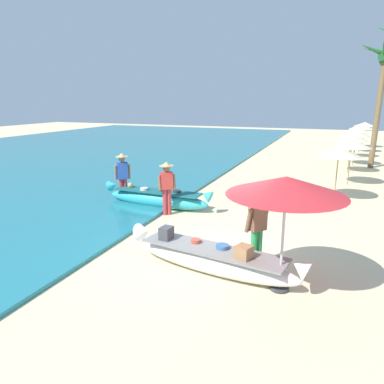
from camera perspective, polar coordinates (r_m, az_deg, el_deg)
ground_plane at (r=8.56m, az=3.08°, el=-10.00°), size 80.00×80.00×0.00m
sea at (r=23.13m, az=-25.78°, el=4.32°), size 24.00×56.00×0.10m
boat_white_foreground at (r=7.69m, az=3.25°, el=-10.49°), size 4.06×1.30×0.81m
boat_cyan_midground at (r=12.17m, az=-5.54°, el=-0.98°), size 3.96×0.75×0.84m
person_vendor_hatted at (r=11.20m, az=-4.03°, el=1.22°), size 0.55×0.49×1.70m
person_tourist_customer at (r=7.83m, az=10.31°, el=-5.29°), size 0.49×0.56×1.64m
person_vendor_assistant at (r=12.80m, az=-10.93°, el=2.81°), size 0.55×0.50×1.76m
patio_umbrella_large at (r=6.62m, az=14.71°, el=0.85°), size 2.17×2.17×2.22m
parasol_row_0 at (r=13.76m, az=22.25°, el=5.89°), size 1.60×1.60×1.91m
parasol_row_1 at (r=16.56m, az=24.00°, el=6.99°), size 1.60×1.60×1.91m
parasol_row_2 at (r=19.40m, az=23.92°, el=7.92°), size 1.60×1.60×1.91m
parasol_row_3 at (r=21.75m, az=24.56°, el=8.43°), size 1.60×1.60×1.91m
parasol_row_4 at (r=24.79m, az=24.67°, el=9.00°), size 1.60×1.60×1.91m
parasol_row_5 at (r=27.46m, az=25.30°, el=9.34°), size 1.60×1.60×1.91m
parasol_row_6 at (r=30.28m, az=25.71°, el=9.65°), size 1.60×1.60×1.91m
palm_tree_leaning_seaward at (r=21.28m, az=28.11°, el=17.20°), size 2.52×2.74×6.33m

